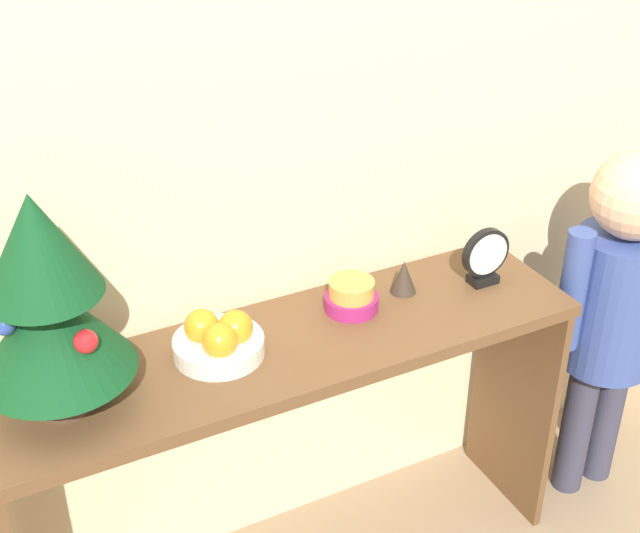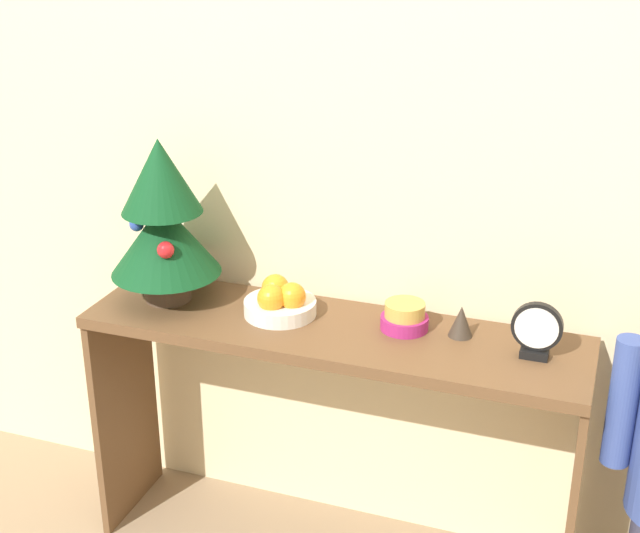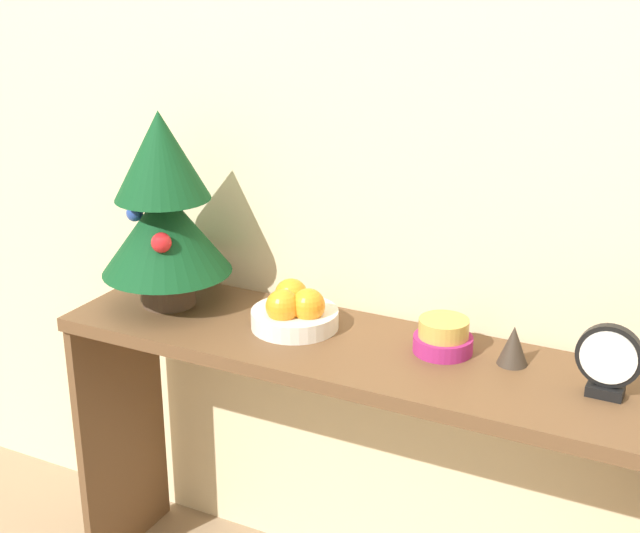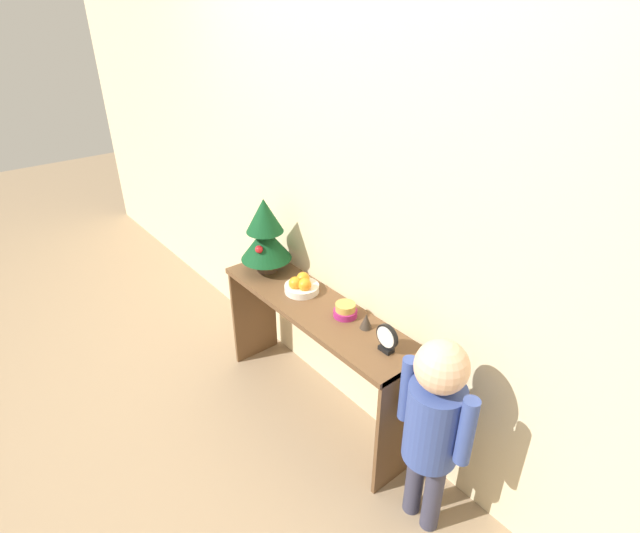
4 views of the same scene
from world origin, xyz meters
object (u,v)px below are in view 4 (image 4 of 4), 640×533
(fruit_bowl, at_px, (301,285))
(singing_bowl, at_px, (345,310))
(child_figure, at_px, (434,418))
(figurine, at_px, (366,321))
(mini_tree, at_px, (265,235))
(desk_clock, at_px, (387,338))

(fruit_bowl, distance_m, singing_bowl, 0.32)
(child_figure, bearing_deg, singing_bowl, 169.77)
(figurine, height_order, child_figure, child_figure)
(singing_bowl, bearing_deg, fruit_bowl, -174.84)
(fruit_bowl, bearing_deg, mini_tree, -178.04)
(mini_tree, relative_size, fruit_bowl, 2.36)
(mini_tree, xyz_separation_m, child_figure, (1.30, -0.08, -0.31))
(mini_tree, bearing_deg, fruit_bowl, 1.96)
(singing_bowl, height_order, child_figure, child_figure)
(mini_tree, bearing_deg, figurine, 3.60)
(singing_bowl, height_order, desk_clock, desk_clock)
(desk_clock, height_order, figurine, desk_clock)
(singing_bowl, bearing_deg, desk_clock, -7.50)
(desk_clock, bearing_deg, fruit_bowl, 178.80)
(mini_tree, distance_m, singing_bowl, 0.66)
(fruit_bowl, bearing_deg, child_figure, -5.33)
(mini_tree, distance_m, figurine, 0.79)
(figurine, bearing_deg, mini_tree, -176.40)
(fruit_bowl, distance_m, desk_clock, 0.64)
(figurine, relative_size, child_figure, 0.08)
(mini_tree, height_order, desk_clock, mini_tree)
(desk_clock, bearing_deg, mini_tree, 179.84)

